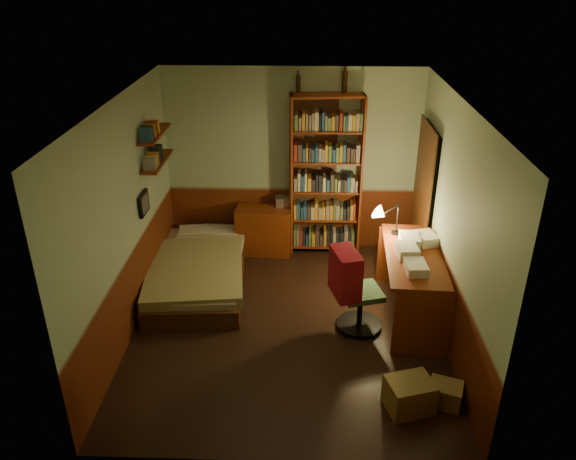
{
  "coord_description": "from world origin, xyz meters",
  "views": [
    {
      "loc": [
        0.19,
        -5.42,
        3.89
      ],
      "look_at": [
        0.0,
        0.25,
        1.1
      ],
      "focal_mm": 35.0,
      "sensor_mm": 36.0,
      "label": 1
    }
  ],
  "objects_px": {
    "mini_stereo": "(284,201)",
    "desk_lamp": "(398,210)",
    "cardboard_box_b": "(445,394)",
    "dresser": "(264,230)",
    "desk": "(411,285)",
    "office_chair": "(361,288)",
    "bed": "(198,262)",
    "cardboard_box_a": "(409,395)",
    "bookshelf": "(325,177)"
  },
  "relations": [
    {
      "from": "dresser",
      "to": "mini_stereo",
      "type": "relative_size",
      "value": 3.2
    },
    {
      "from": "mini_stereo",
      "to": "cardboard_box_b",
      "type": "xyz_separation_m",
      "value": [
        1.67,
        -3.13,
        -0.64
      ]
    },
    {
      "from": "dresser",
      "to": "desk",
      "type": "distance_m",
      "value": 2.39
    },
    {
      "from": "cardboard_box_b",
      "to": "bed",
      "type": "bearing_deg",
      "value": 142.38
    },
    {
      "from": "mini_stereo",
      "to": "office_chair",
      "type": "bearing_deg",
      "value": -69.13
    },
    {
      "from": "desk_lamp",
      "to": "office_chair",
      "type": "relative_size",
      "value": 0.58
    },
    {
      "from": "office_chair",
      "to": "cardboard_box_b",
      "type": "xyz_separation_m",
      "value": [
        0.73,
        -1.2,
        -0.43
      ]
    },
    {
      "from": "dresser",
      "to": "desk",
      "type": "height_order",
      "value": "desk"
    },
    {
      "from": "bookshelf",
      "to": "cardboard_box_a",
      "type": "distance_m",
      "value": 3.4
    },
    {
      "from": "bookshelf",
      "to": "cardboard_box_a",
      "type": "height_order",
      "value": "bookshelf"
    },
    {
      "from": "bed",
      "to": "dresser",
      "type": "relative_size",
      "value": 2.72
    },
    {
      "from": "cardboard_box_b",
      "to": "dresser",
      "type": "bearing_deg",
      "value": 123.09
    },
    {
      "from": "dresser",
      "to": "office_chair",
      "type": "height_order",
      "value": "office_chair"
    },
    {
      "from": "bed",
      "to": "desk_lamp",
      "type": "height_order",
      "value": "desk_lamp"
    },
    {
      "from": "dresser",
      "to": "desk_lamp",
      "type": "height_order",
      "value": "desk_lamp"
    },
    {
      "from": "mini_stereo",
      "to": "cardboard_box_b",
      "type": "height_order",
      "value": "mini_stereo"
    },
    {
      "from": "bookshelf",
      "to": "desk",
      "type": "distance_m",
      "value": 2.02
    },
    {
      "from": "office_chair",
      "to": "cardboard_box_b",
      "type": "height_order",
      "value": "office_chair"
    },
    {
      "from": "desk",
      "to": "bookshelf",
      "type": "bearing_deg",
      "value": 124.49
    },
    {
      "from": "desk_lamp",
      "to": "office_chair",
      "type": "distance_m",
      "value": 1.1
    },
    {
      "from": "bed",
      "to": "dresser",
      "type": "height_order",
      "value": "dresser"
    },
    {
      "from": "mini_stereo",
      "to": "desk_lamp",
      "type": "xyz_separation_m",
      "value": [
        1.41,
        -1.14,
        0.39
      ]
    },
    {
      "from": "desk",
      "to": "cardboard_box_a",
      "type": "xyz_separation_m",
      "value": [
        -0.24,
        -1.56,
        -0.26
      ]
    },
    {
      "from": "desk_lamp",
      "to": "bookshelf",
      "type": "bearing_deg",
      "value": 121.48
    },
    {
      "from": "office_chair",
      "to": "cardboard_box_b",
      "type": "relative_size",
      "value": 3.48
    },
    {
      "from": "mini_stereo",
      "to": "cardboard_box_a",
      "type": "bearing_deg",
      "value": -72.98
    },
    {
      "from": "mini_stereo",
      "to": "dresser",
      "type": "bearing_deg",
      "value": -161.77
    },
    {
      "from": "mini_stereo",
      "to": "cardboard_box_b",
      "type": "relative_size",
      "value": 0.79
    },
    {
      "from": "dresser",
      "to": "cardboard_box_b",
      "type": "xyz_separation_m",
      "value": [
        1.96,
        -3.01,
        -0.24
      ]
    },
    {
      "from": "desk",
      "to": "cardboard_box_b",
      "type": "height_order",
      "value": "desk"
    },
    {
      "from": "cardboard_box_b",
      "to": "desk_lamp",
      "type": "bearing_deg",
      "value": 97.31
    },
    {
      "from": "bookshelf",
      "to": "desk",
      "type": "relative_size",
      "value": 1.47
    },
    {
      "from": "cardboard_box_a",
      "to": "cardboard_box_b",
      "type": "relative_size",
      "value": 1.37
    },
    {
      "from": "desk_lamp",
      "to": "mini_stereo",
      "type": "bearing_deg",
      "value": 135.07
    },
    {
      "from": "cardboard_box_a",
      "to": "bed",
      "type": "bearing_deg",
      "value": 137.39
    },
    {
      "from": "dresser",
      "to": "cardboard_box_a",
      "type": "relative_size",
      "value": 1.84
    },
    {
      "from": "office_chair",
      "to": "dresser",
      "type": "bearing_deg",
      "value": 108.66
    },
    {
      "from": "bed",
      "to": "desk_lamp",
      "type": "xyz_separation_m",
      "value": [
        2.49,
        -0.12,
        0.83
      ]
    },
    {
      "from": "dresser",
      "to": "cardboard_box_b",
      "type": "distance_m",
      "value": 3.6
    },
    {
      "from": "desk",
      "to": "mini_stereo",
      "type": "bearing_deg",
      "value": 136.35
    },
    {
      "from": "desk",
      "to": "desk_lamp",
      "type": "relative_size",
      "value": 2.5
    },
    {
      "from": "bookshelf",
      "to": "cardboard_box_b",
      "type": "bearing_deg",
      "value": -76.98
    },
    {
      "from": "desk_lamp",
      "to": "office_chair",
      "type": "xyz_separation_m",
      "value": [
        -0.47,
        -0.79,
        -0.6
      ]
    },
    {
      "from": "desk_lamp",
      "to": "office_chair",
      "type": "bearing_deg",
      "value": -126.78
    },
    {
      "from": "bookshelf",
      "to": "desk_lamp",
      "type": "height_order",
      "value": "bookshelf"
    },
    {
      "from": "desk",
      "to": "cardboard_box_a",
      "type": "bearing_deg",
      "value": -95.54
    },
    {
      "from": "cardboard_box_b",
      "to": "office_chair",
      "type": "bearing_deg",
      "value": 121.16
    },
    {
      "from": "desk",
      "to": "office_chair",
      "type": "xyz_separation_m",
      "value": [
        -0.61,
        -0.28,
        0.12
      ]
    },
    {
      "from": "cardboard_box_a",
      "to": "cardboard_box_b",
      "type": "bearing_deg",
      "value": 12.58
    },
    {
      "from": "desk",
      "to": "desk_lamp",
      "type": "distance_m",
      "value": 0.9
    }
  ]
}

